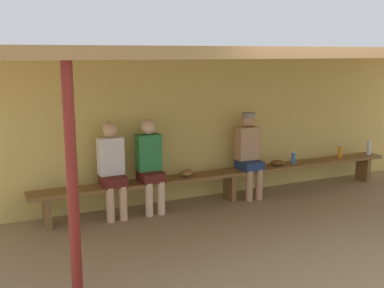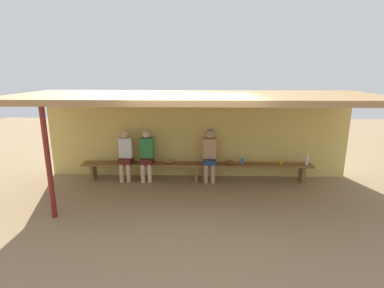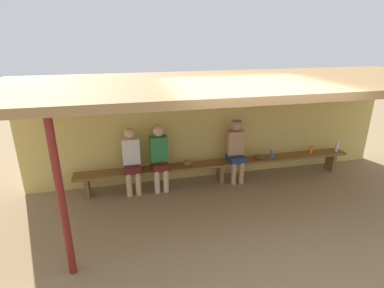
{
  "view_description": "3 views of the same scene",
  "coord_description": "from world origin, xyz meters",
  "px_view_note": "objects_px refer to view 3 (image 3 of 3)",
  "views": [
    {
      "loc": [
        -3.49,
        -4.58,
        2.26
      ],
      "look_at": [
        -0.76,
        1.31,
        0.99
      ],
      "focal_mm": 43.88,
      "sensor_mm": 36.0,
      "label": 1
    },
    {
      "loc": [
        0.1,
        -5.73,
        2.8
      ],
      "look_at": [
        -0.11,
        1.19,
        1.08
      ],
      "focal_mm": 27.31,
      "sensor_mm": 36.0,
      "label": 2
    },
    {
      "loc": [
        -1.96,
        -4.09,
        3.04
      ],
      "look_at": [
        -0.7,
        1.23,
        1.04
      ],
      "focal_mm": 28.25,
      "sensor_mm": 36.0,
      "label": 3
    }
  ],
  "objects_px": {
    "player_shirtless_tan": "(132,158)",
    "baseball_glove_dark_brown": "(258,157)",
    "support_post": "(62,201)",
    "player_leftmost": "(159,156)",
    "water_bottle_green": "(337,146)",
    "water_bottle_orange": "(272,153)",
    "player_rightmost": "(236,148)",
    "baseball_glove_tan": "(187,163)",
    "bench": "(220,165)",
    "water_bottle_blue": "(311,149)"
  },
  "relations": [
    {
      "from": "baseball_glove_dark_brown",
      "to": "baseball_glove_tan",
      "type": "bearing_deg",
      "value": 7.14
    },
    {
      "from": "bench",
      "to": "player_rightmost",
      "type": "bearing_deg",
      "value": 0.61
    },
    {
      "from": "player_rightmost",
      "to": "water_bottle_orange",
      "type": "relative_size",
      "value": 6.5
    },
    {
      "from": "bench",
      "to": "water_bottle_orange",
      "type": "xyz_separation_m",
      "value": [
        1.19,
        -0.01,
        0.17
      ]
    },
    {
      "from": "water_bottle_blue",
      "to": "bench",
      "type": "bearing_deg",
      "value": 179.78
    },
    {
      "from": "player_leftmost",
      "to": "player_shirtless_tan",
      "type": "xyz_separation_m",
      "value": [
        -0.55,
        0.0,
        0.0
      ]
    },
    {
      "from": "support_post",
      "to": "water_bottle_blue",
      "type": "relative_size",
      "value": 9.21
    },
    {
      "from": "water_bottle_green",
      "to": "water_bottle_orange",
      "type": "bearing_deg",
      "value": 179.84
    },
    {
      "from": "baseball_glove_tan",
      "to": "baseball_glove_dark_brown",
      "type": "height_order",
      "value": "same"
    },
    {
      "from": "water_bottle_orange",
      "to": "player_shirtless_tan",
      "type": "bearing_deg",
      "value": 179.73
    },
    {
      "from": "player_leftmost",
      "to": "baseball_glove_tan",
      "type": "height_order",
      "value": "player_leftmost"
    },
    {
      "from": "bench",
      "to": "player_rightmost",
      "type": "relative_size",
      "value": 4.46
    },
    {
      "from": "player_leftmost",
      "to": "baseball_glove_dark_brown",
      "type": "relative_size",
      "value": 5.56
    },
    {
      "from": "player_leftmost",
      "to": "player_rightmost",
      "type": "bearing_deg",
      "value": 0.02
    },
    {
      "from": "bench",
      "to": "baseball_glove_tan",
      "type": "relative_size",
      "value": 25.0
    },
    {
      "from": "player_shirtless_tan",
      "to": "baseball_glove_dark_brown",
      "type": "distance_m",
      "value": 2.74
    },
    {
      "from": "water_bottle_green",
      "to": "support_post",
      "type": "bearing_deg",
      "value": -159.64
    },
    {
      "from": "player_leftmost",
      "to": "baseball_glove_tan",
      "type": "xyz_separation_m",
      "value": [
        0.58,
        0.02,
        -0.22
      ]
    },
    {
      "from": "player_leftmost",
      "to": "water_bottle_orange",
      "type": "distance_m",
      "value": 2.5
    },
    {
      "from": "player_rightmost",
      "to": "baseball_glove_dark_brown",
      "type": "bearing_deg",
      "value": -1.67
    },
    {
      "from": "player_leftmost",
      "to": "player_shirtless_tan",
      "type": "bearing_deg",
      "value": 180.0
    },
    {
      "from": "support_post",
      "to": "water_bottle_orange",
      "type": "distance_m",
      "value": 4.52
    },
    {
      "from": "player_rightmost",
      "to": "baseball_glove_tan",
      "type": "bearing_deg",
      "value": 178.95
    },
    {
      "from": "player_shirtless_tan",
      "to": "baseball_glove_tan",
      "type": "relative_size",
      "value": 5.56
    },
    {
      "from": "player_rightmost",
      "to": "baseball_glove_dark_brown",
      "type": "relative_size",
      "value": 5.6
    },
    {
      "from": "water_bottle_blue",
      "to": "baseball_glove_dark_brown",
      "type": "height_order",
      "value": "water_bottle_blue"
    },
    {
      "from": "player_leftmost",
      "to": "water_bottle_orange",
      "type": "relative_size",
      "value": 6.46
    },
    {
      "from": "water_bottle_green",
      "to": "baseball_glove_dark_brown",
      "type": "xyz_separation_m",
      "value": [
        -1.96,
        0.0,
        -0.08
      ]
    },
    {
      "from": "water_bottle_orange",
      "to": "water_bottle_green",
      "type": "xyz_separation_m",
      "value": [
        1.65,
        -0.0,
        0.03
      ]
    },
    {
      "from": "support_post",
      "to": "baseball_glove_tan",
      "type": "xyz_separation_m",
      "value": [
        2.06,
        2.12,
        -0.6
      ]
    },
    {
      "from": "player_rightmost",
      "to": "baseball_glove_dark_brown",
      "type": "xyz_separation_m",
      "value": [
        0.54,
        -0.02,
        -0.24
      ]
    },
    {
      "from": "player_shirtless_tan",
      "to": "water_bottle_blue",
      "type": "xyz_separation_m",
      "value": [
        4.03,
        -0.01,
        -0.16
      ]
    },
    {
      "from": "water_bottle_orange",
      "to": "water_bottle_green",
      "type": "relative_size",
      "value": 0.79
    },
    {
      "from": "water_bottle_blue",
      "to": "support_post",
      "type": "bearing_deg",
      "value": -157.11
    },
    {
      "from": "water_bottle_green",
      "to": "water_bottle_blue",
      "type": "bearing_deg",
      "value": 179.34
    },
    {
      "from": "water_bottle_orange",
      "to": "water_bottle_blue",
      "type": "distance_m",
      "value": 0.99
    },
    {
      "from": "baseball_glove_tan",
      "to": "baseball_glove_dark_brown",
      "type": "xyz_separation_m",
      "value": [
        1.59,
        -0.03,
        0.0
      ]
    },
    {
      "from": "water_bottle_orange",
      "to": "player_rightmost",
      "type": "bearing_deg",
      "value": 179.02
    },
    {
      "from": "player_shirtless_tan",
      "to": "water_bottle_green",
      "type": "relative_size",
      "value": 5.12
    },
    {
      "from": "bench",
      "to": "baseball_glove_dark_brown",
      "type": "xyz_separation_m",
      "value": [
        0.87,
        -0.01,
        0.12
      ]
    },
    {
      "from": "support_post",
      "to": "player_leftmost",
      "type": "height_order",
      "value": "support_post"
    },
    {
      "from": "baseball_glove_tan",
      "to": "baseball_glove_dark_brown",
      "type": "relative_size",
      "value": 1.0
    },
    {
      "from": "player_shirtless_tan",
      "to": "water_bottle_orange",
      "type": "xyz_separation_m",
      "value": [
        3.04,
        -0.01,
        -0.17
      ]
    },
    {
      "from": "water_bottle_orange",
      "to": "water_bottle_blue",
      "type": "height_order",
      "value": "water_bottle_blue"
    },
    {
      "from": "bench",
      "to": "water_bottle_blue",
      "type": "xyz_separation_m",
      "value": [
        2.18,
        -0.01,
        0.19
      ]
    },
    {
      "from": "baseball_glove_tan",
      "to": "player_rightmost",
      "type": "bearing_deg",
      "value": 137.98
    },
    {
      "from": "baseball_glove_tan",
      "to": "baseball_glove_dark_brown",
      "type": "bearing_deg",
      "value": 137.77
    },
    {
      "from": "support_post",
      "to": "player_shirtless_tan",
      "type": "relative_size",
      "value": 1.65
    },
    {
      "from": "bench",
      "to": "water_bottle_orange",
      "type": "height_order",
      "value": "water_bottle_orange"
    },
    {
      "from": "player_leftmost",
      "to": "water_bottle_orange",
      "type": "bearing_deg",
      "value": -0.33
    }
  ]
}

